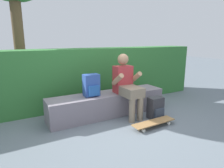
# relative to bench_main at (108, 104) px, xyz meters

# --- Properties ---
(ground_plane) EXTENTS (24.00, 24.00, 0.00)m
(ground_plane) POSITION_rel_bench_main_xyz_m (0.00, -0.37, -0.22)
(ground_plane) COLOR slate
(bench_main) EXTENTS (2.33, 0.50, 0.43)m
(bench_main) POSITION_rel_bench_main_xyz_m (0.00, 0.00, 0.00)
(bench_main) COLOR slate
(bench_main) RESTS_ON ground
(person_skater) EXTENTS (0.49, 0.62, 1.18)m
(person_skater) POSITION_rel_bench_main_xyz_m (0.29, -0.22, 0.42)
(person_skater) COLOR #B73338
(person_skater) RESTS_ON ground
(skateboard_near_person) EXTENTS (0.81, 0.22, 0.09)m
(skateboard_near_person) POSITION_rel_bench_main_xyz_m (0.41, -0.87, -0.14)
(skateboard_near_person) COLOR olive
(skateboard_near_person) RESTS_ON ground
(backpack_on_bench) EXTENTS (0.28, 0.23, 0.40)m
(backpack_on_bench) POSITION_rel_bench_main_xyz_m (-0.34, -0.01, 0.41)
(backpack_on_bench) COLOR #2D4C99
(backpack_on_bench) RESTS_ON bench_main
(backpack_on_ground) EXTENTS (0.28, 0.23, 0.40)m
(backpack_on_ground) POSITION_rel_bench_main_xyz_m (0.70, -0.59, -0.02)
(backpack_on_ground) COLOR #333338
(backpack_on_ground) RESTS_ON ground
(hedge_row) EXTENTS (6.18, 0.59, 1.25)m
(hedge_row) POSITION_rel_bench_main_xyz_m (-0.32, 0.86, 0.41)
(hedge_row) COLOR #2F6D31
(hedge_row) RESTS_ON ground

